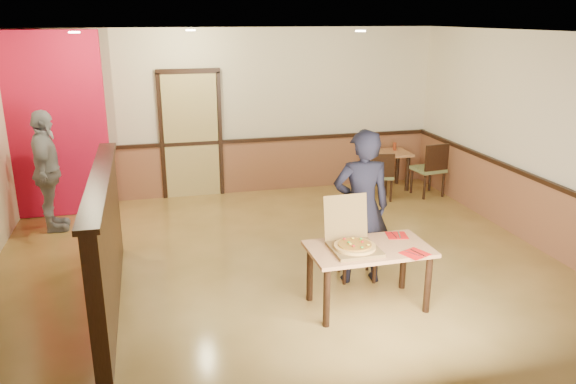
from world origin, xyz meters
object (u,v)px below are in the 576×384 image
object	(u,v)px
side_chair_right	(431,167)
passerby	(47,172)
side_table	(391,161)
main_table	(369,257)
diner_chair	(356,238)
condiment	(395,146)
diner	(361,207)
side_chair_left	(380,174)
pizza_box	(353,243)

from	to	relation	value
side_chair_right	passerby	xyz separation A→B (m)	(-6.05, -0.12, 0.36)
side_chair_right	side_table	xyz separation A→B (m)	(-0.46, 0.62, -0.01)
main_table	diner_chair	world-z (taller)	diner_chair
side_chair_right	condiment	size ratio (longest dim) A/B	6.60
main_table	diner	bearing A→B (deg)	75.94
side_chair_left	side_table	bearing A→B (deg)	-117.38
side_chair_left	pizza_box	size ratio (longest dim) A/B	1.44
diner	pizza_box	xyz separation A→B (m)	(-0.32, -0.60, -0.16)
side_chair_right	side_table	distance (m)	0.77
side_table	passerby	bearing A→B (deg)	-172.52
passerby	side_table	bearing A→B (deg)	-85.53
main_table	side_chair_left	size ratio (longest dim) A/B	1.55
diner_chair	passerby	bearing A→B (deg)	155.10
side_chair_right	passerby	bearing A→B (deg)	-6.63
main_table	pizza_box	distance (m)	0.25
side_chair_right	main_table	bearing A→B (deg)	45.61
side_chair_left	condiment	xyz separation A→B (m)	(0.56, 0.71, 0.29)
diner_chair	side_table	bearing A→B (deg)	68.49
main_table	diner_chair	xyz separation A→B (m)	(0.15, 0.74, -0.10)
side_chair_right	pizza_box	distance (m)	4.27
side_chair_right	diner	size ratio (longest dim) A/B	0.52
main_table	side_chair_right	size ratio (longest dim) A/B	1.37
diner_chair	side_chair_left	world-z (taller)	diner_chair
diner	pizza_box	bearing A→B (deg)	68.09
side_chair_left	condiment	size ratio (longest dim) A/B	5.83
main_table	diner_chair	bearing A→B (deg)	77.77
diner_chair	side_chair_right	bearing A→B (deg)	56.76
passerby	side_chair_left	bearing A→B (deg)	-91.63
passerby	condiment	xyz separation A→B (m)	(5.69, 0.83, -0.14)
diner_chair	diner	xyz separation A→B (m)	(-0.01, -0.14, 0.43)
diner	passerby	distance (m)	4.54
side_table	pizza_box	size ratio (longest dim) A/B	1.16
side_chair_left	side_chair_right	distance (m)	0.92
side_table	condiment	bearing A→B (deg)	43.24
side_table	passerby	xyz separation A→B (m)	(-5.59, -0.73, 0.38)
diner_chair	diner	distance (m)	0.46
side_chair_left	side_table	world-z (taller)	side_chair_left
diner_chair	passerby	size ratio (longest dim) A/B	0.49
main_table	condiment	distance (m)	4.58
diner_chair	side_table	size ratio (longest dim) A/B	1.29
side_chair_left	passerby	distance (m)	5.15
diner_chair	side_chair_right	world-z (taller)	side_chair_right
main_table	diner	distance (m)	0.70
condiment	passerby	bearing A→B (deg)	-171.69
side_chair_left	diner_chair	bearing A→B (deg)	71.07
side_table	diner_chair	bearing A→B (deg)	-120.29
pizza_box	main_table	bearing A→B (deg)	-0.78
side_table	diner	bearing A→B (deg)	-119.33
diner_chair	side_chair_left	size ratio (longest dim) A/B	1.04
diner_chair	diner	size ratio (longest dim) A/B	0.48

